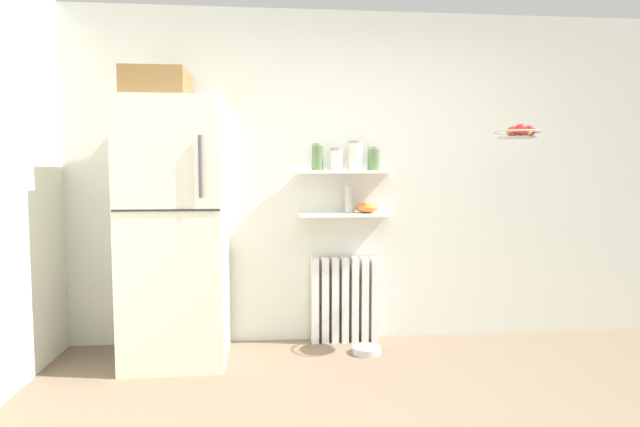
# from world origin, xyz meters

# --- Properties ---
(ground_plane) EXTENTS (7.04, 7.04, 0.00)m
(ground_plane) POSITION_xyz_m (0.00, 0.50, 0.00)
(ground_plane) COLOR #7A6651
(back_wall) EXTENTS (7.04, 0.10, 2.60)m
(back_wall) POSITION_xyz_m (0.00, 2.05, 1.30)
(back_wall) COLOR silver
(back_wall) RESTS_ON ground_plane
(refrigerator) EXTENTS (0.70, 0.74, 2.04)m
(refrigerator) POSITION_xyz_m (-1.31, 1.65, 0.97)
(refrigerator) COLOR silver
(refrigerator) RESTS_ON ground_plane
(radiator) EXTENTS (0.53, 0.12, 0.67)m
(radiator) POSITION_xyz_m (-0.06, 1.92, 0.34)
(radiator) COLOR white
(radiator) RESTS_ON ground_plane
(wall_shelf_lower) EXTENTS (0.72, 0.22, 0.02)m
(wall_shelf_lower) POSITION_xyz_m (-0.06, 1.89, 1.02)
(wall_shelf_lower) COLOR white
(wall_shelf_upper) EXTENTS (0.72, 0.22, 0.02)m
(wall_shelf_upper) POSITION_xyz_m (-0.06, 1.89, 1.35)
(wall_shelf_upper) COLOR white
(storage_jar_0) EXTENTS (0.09, 0.09, 0.21)m
(storage_jar_0) POSITION_xyz_m (-0.28, 1.89, 1.46)
(storage_jar_0) COLOR #5B7F4C
(storage_jar_0) RESTS_ON wall_shelf_upper
(storage_jar_1) EXTENTS (0.11, 0.11, 0.17)m
(storage_jar_1) POSITION_xyz_m (-0.13, 1.89, 1.44)
(storage_jar_1) COLOR silver
(storage_jar_1) RESTS_ON wall_shelf_upper
(storage_jar_2) EXTENTS (0.11, 0.11, 0.23)m
(storage_jar_2) POSITION_xyz_m (0.02, 1.89, 1.47)
(storage_jar_2) COLOR silver
(storage_jar_2) RESTS_ON wall_shelf_upper
(storage_jar_3) EXTENTS (0.09, 0.09, 0.18)m
(storage_jar_3) POSITION_xyz_m (0.16, 1.89, 1.45)
(storage_jar_3) COLOR #5B7F4C
(storage_jar_3) RESTS_ON wall_shelf_upper
(vase) EXTENTS (0.07, 0.07, 0.21)m
(vase) POSITION_xyz_m (-0.03, 1.89, 1.13)
(vase) COLOR #B2ADA8
(vase) RESTS_ON wall_shelf_lower
(shelf_bowl) EXTENTS (0.17, 0.17, 0.08)m
(shelf_bowl) POSITION_xyz_m (0.11, 1.89, 1.07)
(shelf_bowl) COLOR orange
(shelf_bowl) RESTS_ON wall_shelf_lower
(pet_food_bowl) EXTENTS (0.21, 0.21, 0.05)m
(pet_food_bowl) POSITION_xyz_m (0.07, 1.62, 0.03)
(pet_food_bowl) COLOR #B7B7BC
(pet_food_bowl) RESTS_ON ground_plane
(hanging_fruit_basket) EXTENTS (0.32, 0.32, 0.10)m
(hanging_fruit_basket) POSITION_xyz_m (1.12, 1.46, 1.63)
(hanging_fruit_basket) COLOR #B2B2B7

